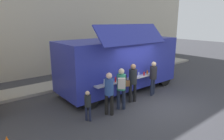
{
  "coord_description": "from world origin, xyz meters",
  "views": [
    {
      "loc": [
        -6.62,
        -5.17,
        3.65
      ],
      "look_at": [
        -0.8,
        2.16,
        1.3
      ],
      "focal_mm": 31.52,
      "sensor_mm": 36.0,
      "label": 1
    }
  ],
  "objects_px": {
    "trash_bin": "(140,64)",
    "child_near_queue": "(88,103)",
    "customer_mid_with_backpack": "(121,85)",
    "customer_rear_waiting": "(109,90)",
    "customer_front_ordering": "(133,80)",
    "customer_extra_browsing": "(153,75)",
    "food_truck_main": "(119,63)"
  },
  "relations": [
    {
      "from": "trash_bin",
      "to": "child_near_queue",
      "type": "bearing_deg",
      "value": -149.63
    },
    {
      "from": "trash_bin",
      "to": "customer_mid_with_backpack",
      "type": "bearing_deg",
      "value": -142.78
    },
    {
      "from": "customer_rear_waiting",
      "to": "trash_bin",
      "type": "bearing_deg",
      "value": 2.61
    },
    {
      "from": "customer_mid_with_backpack",
      "to": "child_near_queue",
      "type": "xyz_separation_m",
      "value": [
        -1.59,
        0.04,
        -0.38
      ]
    },
    {
      "from": "trash_bin",
      "to": "child_near_queue",
      "type": "xyz_separation_m",
      "value": [
        -7.2,
        -4.22,
        0.2
      ]
    },
    {
      "from": "customer_rear_waiting",
      "to": "child_near_queue",
      "type": "xyz_separation_m",
      "value": [
        -0.92,
        0.1,
        -0.33
      ]
    },
    {
      "from": "trash_bin",
      "to": "customer_mid_with_backpack",
      "type": "relative_size",
      "value": 0.56
    },
    {
      "from": "customer_front_ordering",
      "to": "customer_extra_browsing",
      "type": "bearing_deg",
      "value": -73.81
    },
    {
      "from": "food_truck_main",
      "to": "trash_bin",
      "type": "xyz_separation_m",
      "value": [
        4.05,
        2.32,
        -1.0
      ]
    },
    {
      "from": "customer_rear_waiting",
      "to": "child_near_queue",
      "type": "height_order",
      "value": "customer_rear_waiting"
    },
    {
      "from": "food_truck_main",
      "to": "customer_front_ordering",
      "type": "relative_size",
      "value": 3.6
    },
    {
      "from": "customer_front_ordering",
      "to": "customer_rear_waiting",
      "type": "distance_m",
      "value": 1.65
    },
    {
      "from": "customer_extra_browsing",
      "to": "customer_mid_with_backpack",
      "type": "bearing_deg",
      "value": 79.56
    },
    {
      "from": "customer_rear_waiting",
      "to": "customer_extra_browsing",
      "type": "xyz_separation_m",
      "value": [
        3.03,
        0.35,
        -0.01
      ]
    },
    {
      "from": "food_truck_main",
      "to": "customer_extra_browsing",
      "type": "relative_size",
      "value": 3.77
    },
    {
      "from": "food_truck_main",
      "to": "customer_rear_waiting",
      "type": "distance_m",
      "value": 3.03
    },
    {
      "from": "customer_extra_browsing",
      "to": "child_near_queue",
      "type": "relative_size",
      "value": 1.45
    },
    {
      "from": "customer_mid_with_backpack",
      "to": "customer_front_ordering",
      "type": "bearing_deg",
      "value": -33.76
    },
    {
      "from": "food_truck_main",
      "to": "customer_extra_browsing",
      "type": "bearing_deg",
      "value": -63.88
    },
    {
      "from": "customer_extra_browsing",
      "to": "customer_front_ordering",
      "type": "bearing_deg",
      "value": 72.26
    },
    {
      "from": "customer_rear_waiting",
      "to": "child_near_queue",
      "type": "distance_m",
      "value": 0.98
    },
    {
      "from": "trash_bin",
      "to": "customer_rear_waiting",
      "type": "relative_size",
      "value": 0.58
    },
    {
      "from": "food_truck_main",
      "to": "customer_extra_browsing",
      "type": "xyz_separation_m",
      "value": [
        0.8,
        -1.64,
        -0.48
      ]
    },
    {
      "from": "customer_front_ordering",
      "to": "customer_mid_with_backpack",
      "type": "relative_size",
      "value": 1.01
    },
    {
      "from": "customer_front_ordering",
      "to": "customer_rear_waiting",
      "type": "xyz_separation_m",
      "value": [
        -1.61,
        -0.36,
        -0.03
      ]
    },
    {
      "from": "customer_extra_browsing",
      "to": "child_near_queue",
      "type": "height_order",
      "value": "customer_extra_browsing"
    },
    {
      "from": "customer_mid_with_backpack",
      "to": "customer_rear_waiting",
      "type": "height_order",
      "value": "customer_mid_with_backpack"
    },
    {
      "from": "customer_mid_with_backpack",
      "to": "customer_rear_waiting",
      "type": "xyz_separation_m",
      "value": [
        -0.68,
        -0.06,
        -0.05
      ]
    },
    {
      "from": "customer_front_ordering",
      "to": "customer_mid_with_backpack",
      "type": "bearing_deg",
      "value": 124.1
    },
    {
      "from": "trash_bin",
      "to": "customer_extra_browsing",
      "type": "height_order",
      "value": "customer_extra_browsing"
    },
    {
      "from": "trash_bin",
      "to": "customer_front_ordering",
      "type": "relative_size",
      "value": 0.56
    },
    {
      "from": "food_truck_main",
      "to": "trash_bin",
      "type": "relative_size",
      "value": 6.44
    }
  ]
}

